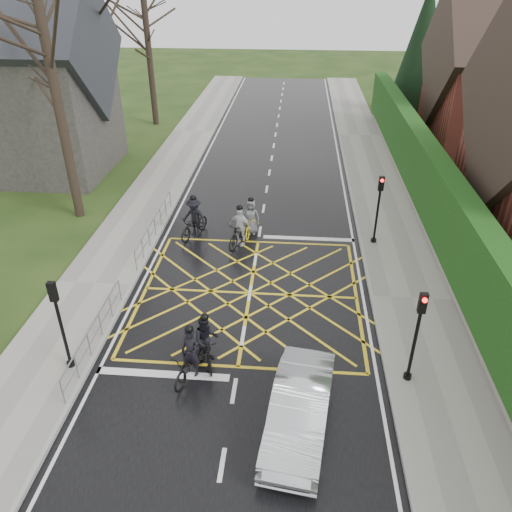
# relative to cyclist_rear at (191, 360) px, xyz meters

# --- Properties ---
(ground) EXTENTS (120.00, 120.00, 0.00)m
(ground) POSITION_rel_cyclist_rear_xyz_m (1.35, 4.46, -0.60)
(ground) COLOR black
(ground) RESTS_ON ground
(road) EXTENTS (9.00, 80.00, 0.01)m
(road) POSITION_rel_cyclist_rear_xyz_m (1.35, 4.46, -0.60)
(road) COLOR black
(road) RESTS_ON ground
(sidewalk_right) EXTENTS (3.00, 80.00, 0.15)m
(sidewalk_right) POSITION_rel_cyclist_rear_xyz_m (7.35, 4.46, -0.53)
(sidewalk_right) COLOR gray
(sidewalk_right) RESTS_ON ground
(sidewalk_left) EXTENTS (3.00, 80.00, 0.15)m
(sidewalk_left) POSITION_rel_cyclist_rear_xyz_m (-4.65, 4.46, -0.53)
(sidewalk_left) COLOR gray
(sidewalk_left) RESTS_ON ground
(stone_wall) EXTENTS (0.50, 38.00, 0.70)m
(stone_wall) POSITION_rel_cyclist_rear_xyz_m (9.10, 10.46, -0.25)
(stone_wall) COLOR slate
(stone_wall) RESTS_ON ground
(hedge) EXTENTS (0.90, 38.00, 2.80)m
(hedge) POSITION_rel_cyclist_rear_xyz_m (9.10, 10.46, 1.50)
(hedge) COLOR black
(hedge) RESTS_ON stone_wall
(house_far) EXTENTS (9.80, 8.80, 10.30)m
(house_far) POSITION_rel_cyclist_rear_xyz_m (16.10, 22.46, 3.76)
(house_far) COLOR maroon
(house_far) RESTS_ON ground
(conifer) EXTENTS (4.60, 4.60, 10.00)m
(conifer) POSITION_rel_cyclist_rear_xyz_m (12.10, 30.46, 4.39)
(conifer) COLOR black
(conifer) RESTS_ON ground
(church) EXTENTS (8.80, 7.80, 11.00)m
(church) POSITION_rel_cyclist_rear_xyz_m (-12.19, 16.46, 4.33)
(church) COLOR #2D2B28
(church) RESTS_ON ground
(tree_near) EXTENTS (9.24, 9.24, 11.44)m
(tree_near) POSITION_rel_cyclist_rear_xyz_m (-7.65, 10.46, 7.31)
(tree_near) COLOR black
(tree_near) RESTS_ON ground
(tree_mid) EXTENTS (10.08, 10.08, 12.48)m
(tree_mid) POSITION_rel_cyclist_rear_xyz_m (-8.65, 18.46, 8.03)
(tree_mid) COLOR black
(tree_mid) RESTS_ON ground
(tree_far) EXTENTS (8.40, 8.40, 10.40)m
(tree_far) POSITION_rel_cyclist_rear_xyz_m (-7.95, 26.46, 6.59)
(tree_far) COLOR black
(tree_far) RESTS_ON ground
(railing_south) EXTENTS (0.05, 5.04, 1.03)m
(railing_south) POSITION_rel_cyclist_rear_xyz_m (-3.30, 0.96, 0.18)
(railing_south) COLOR slate
(railing_south) RESTS_ON ground
(railing_north) EXTENTS (0.05, 6.04, 1.03)m
(railing_north) POSITION_rel_cyclist_rear_xyz_m (-3.30, 8.46, 0.19)
(railing_north) COLOR slate
(railing_north) RESTS_ON ground
(traffic_light_ne) EXTENTS (0.24, 0.31, 3.21)m
(traffic_light_ne) POSITION_rel_cyclist_rear_xyz_m (6.45, 8.65, 1.06)
(traffic_light_ne) COLOR black
(traffic_light_ne) RESTS_ON ground
(traffic_light_se) EXTENTS (0.24, 0.31, 3.21)m
(traffic_light_se) POSITION_rel_cyclist_rear_xyz_m (6.45, 0.25, 1.06)
(traffic_light_se) COLOR black
(traffic_light_se) RESTS_ON ground
(traffic_light_sw) EXTENTS (0.24, 0.31, 3.21)m
(traffic_light_sw) POSITION_rel_cyclist_rear_xyz_m (-3.75, -0.04, 1.06)
(traffic_light_sw) COLOR black
(traffic_light_sw) RESTS_ON ground
(cyclist_rear) EXTENTS (1.21, 2.02, 1.85)m
(cyclist_rear) POSITION_rel_cyclist_rear_xyz_m (0.00, 0.00, 0.00)
(cyclist_rear) COLOR black
(cyclist_rear) RESTS_ON ground
(cyclist_back) EXTENTS (1.11, 1.88, 1.82)m
(cyclist_back) POSITION_rel_cyclist_rear_xyz_m (0.35, 0.65, 0.09)
(cyclist_back) COLOR black
(cyclist_back) RESTS_ON ground
(cyclist_mid) EXTENTS (1.44, 2.16, 1.99)m
(cyclist_mid) POSITION_rel_cyclist_rear_xyz_m (-1.58, 8.85, 0.13)
(cyclist_mid) COLOR black
(cyclist_mid) RESTS_ON ground
(cyclist_front) EXTENTS (1.25, 1.97, 1.92)m
(cyclist_front) POSITION_rel_cyclist_rear_xyz_m (0.57, 8.14, 0.11)
(cyclist_front) COLOR black
(cyclist_front) RESTS_ON ground
(cyclist_lead) EXTENTS (0.88, 1.92, 1.80)m
(cyclist_lead) POSITION_rel_cyclist_rear_xyz_m (0.95, 9.24, 0.02)
(cyclist_lead) COLOR yellow
(cyclist_lead) RESTS_ON ground
(car) EXTENTS (2.04, 4.41, 1.40)m
(car) POSITION_rel_cyclist_rear_xyz_m (3.24, -1.73, 0.10)
(car) COLOR silver
(car) RESTS_ON ground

